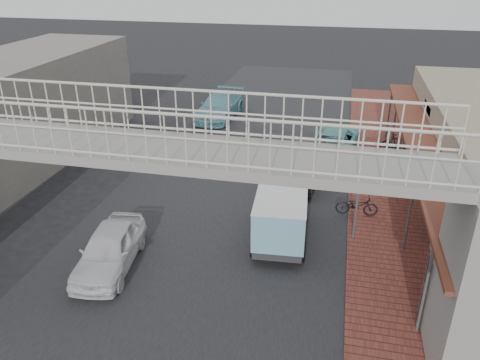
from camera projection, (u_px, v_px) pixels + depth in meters
The scene contains 14 objects.
ground at pixel (203, 243), 16.64m from camera, with size 120.00×120.00×0.00m, color black.
road_strip at pixel (203, 243), 16.64m from camera, with size 10.00×60.00×0.01m, color black.
sidewalk at pixel (387, 220), 17.98m from camera, with size 3.00×40.00×0.10m, color brown.
footbridge at pixel (153, 221), 11.75m from camera, with size 16.40×2.40×6.34m.
building_far_left at pixel (22, 108), 23.02m from camera, with size 5.00×14.00×5.00m, color gray.
white_hatchback at pixel (109, 249), 15.11m from camera, with size 1.58×3.92×1.33m, color white.
dark_sedan at pixel (302, 163), 21.19m from camera, with size 1.60×4.60×1.52m, color black.
angkot_curb at pixel (335, 140), 24.15m from camera, with size 2.20×4.78×1.33m, color #6CBABC.
angkot_far at pixel (219, 106), 29.41m from camera, with size 2.07×5.09×1.48m, color #66A2B1.
angkot_van at pixel (282, 209), 16.39m from camera, with size 2.05×4.04×1.92m.
motorcycle_near at pixel (357, 205), 18.07m from camera, with size 0.56×1.61×0.84m, color black.
motorcycle_far at pixel (398, 146), 23.43m from camera, with size 0.53×1.87×1.13m, color black.
street_clock at pixel (443, 253), 11.87m from camera, with size 0.68×0.55×2.76m.
arrow_sign at pixel (379, 179), 15.91m from camera, with size 1.68×1.15×2.80m.
Camera 1 is at (4.35, -13.44, 9.16)m, focal length 35.00 mm.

